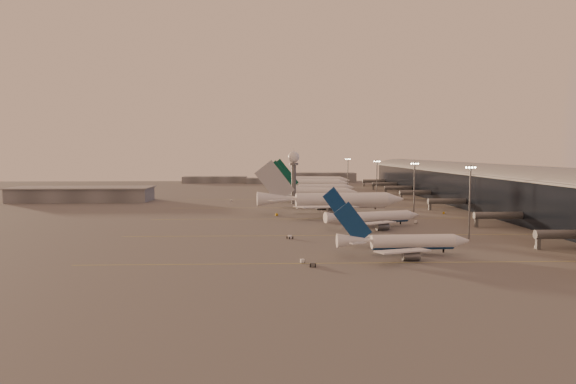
{
  "coord_description": "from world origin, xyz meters",
  "views": [
    {
      "loc": [
        -8.91,
        -167.63,
        29.25
      ],
      "look_at": [
        0.22,
        77.41,
        10.06
      ],
      "focal_mm": 32.0,
      "sensor_mm": 36.0,
      "label": 1
    }
  ],
  "objects": [
    {
      "name": "greentail_b",
      "position": [
        24.29,
        183.11,
        3.35
      ],
      "size": [
        52.2,
        42.19,
        18.97
      ],
      "color": "white",
      "rests_on": "ground"
    },
    {
      "name": "hangar",
      "position": [
        -120.0,
        140.0,
        4.32
      ],
      "size": [
        82.0,
        27.0,
        8.5
      ],
      "color": "#5B5E62",
      "rests_on": "ground"
    },
    {
      "name": "radar_tower",
      "position": [
        5.0,
        120.0,
        20.95
      ],
      "size": [
        6.4,
        6.4,
        31.1
      ],
      "color": "#595B60",
      "rests_on": "ground"
    },
    {
      "name": "narrowbody_mid",
      "position": [
        31.46,
        28.85,
        3.27
      ],
      "size": [
        40.25,
        31.66,
        16.15
      ],
      "color": "white",
      "rests_on": "ground"
    },
    {
      "name": "mast_c",
      "position": [
        50.0,
        110.0,
        13.74
      ],
      "size": [
        3.6,
        0.56,
        25.0
      ],
      "color": "#595B60",
      "rests_on": "ground"
    },
    {
      "name": "gsv_tug_far",
      "position": [
        16.18,
        102.59,
        0.51
      ],
      "size": [
        2.77,
        3.81,
        0.99
      ],
      "color": "silver",
      "rests_on": "ground"
    },
    {
      "name": "greentail_a",
      "position": [
        18.15,
        144.51,
        3.53
      ],
      "size": [
        54.5,
        43.6,
        20.0
      ],
      "color": "white",
      "rests_on": "ground"
    },
    {
      "name": "gsv_truck_b",
      "position": [
        51.45,
        37.86,
        1.17
      ],
      "size": [
        6.05,
        3.72,
        2.3
      ],
      "color": "silver",
      "rests_on": "ground"
    },
    {
      "name": "mast_d",
      "position": [
        48.0,
        200.0,
        13.74
      ],
      "size": [
        3.6,
        0.56,
        25.0
      ],
      "color": "#595B60",
      "rests_on": "ground"
    },
    {
      "name": "mast_a",
      "position": [
        58.0,
        0.0,
        13.74
      ],
      "size": [
        3.6,
        0.56,
        25.0
      ],
      "color": "#595B60",
      "rests_on": "ground"
    },
    {
      "name": "taxiway_markings",
      "position": [
        30.0,
        56.0,
        0.01
      ],
      "size": [
        180.0,
        185.25,
        0.02
      ],
      "color": "#D1C849",
      "rests_on": "ground"
    },
    {
      "name": "gsv_truck_a",
      "position": [
        0.24,
        -34.3,
        1.08
      ],
      "size": [
        5.57,
        3.49,
        2.12
      ],
      "color": "silver",
      "rests_on": "ground"
    },
    {
      "name": "distant_horizon",
      "position": [
        2.62,
        325.14,
        3.89
      ],
      "size": [
        165.0,
        37.5,
        9.0
      ],
      "color": "#5B5E62",
      "rests_on": "ground"
    },
    {
      "name": "terminal",
      "position": [
        107.88,
        110.09,
        10.52
      ],
      "size": [
        57.0,
        362.0,
        23.04
      ],
      "color": "black",
      "rests_on": "ground"
    },
    {
      "name": "gsv_catering_b",
      "position": [
        73.74,
        69.87,
        1.86
      ],
      "size": [
        4.96,
        3.72,
        3.72
      ],
      "color": "gold",
      "rests_on": "ground"
    },
    {
      "name": "widebody_white",
      "position": [
        21.32,
        76.14,
        4.43
      ],
      "size": [
        72.6,
        57.94,
        25.54
      ],
      "color": "white",
      "rests_on": "ground"
    },
    {
      "name": "gsv_tug_near",
      "position": [
        2.22,
        -39.23,
        0.53
      ],
      "size": [
        2.51,
        3.81,
        1.03
      ],
      "color": "#585B5D",
      "rests_on": "ground"
    },
    {
      "name": "gsv_catering_a",
      "position": [
        72.13,
        -17.27,
        1.82
      ],
      "size": [
        4.73,
        2.74,
        3.65
      ],
      "color": "silver",
      "rests_on": "ground"
    },
    {
      "name": "gsv_truck_d",
      "position": [
        -31.18,
        134.21,
        1.23
      ],
      "size": [
        2.76,
        6.17,
        2.41
      ],
      "color": "silver",
      "rests_on": "ground"
    },
    {
      "name": "ground",
      "position": [
        0.0,
        0.0,
        0.0
      ],
      "size": [
        700.0,
        700.0,
        0.0
      ],
      "primitive_type": "plane",
      "color": "#4E4C4C",
      "rests_on": "ground"
    },
    {
      "name": "greentail_c",
      "position": [
        21.14,
        220.94,
        4.04
      ],
      "size": [
        62.11,
        49.62,
        22.89
      ],
      "color": "white",
      "rests_on": "ground"
    },
    {
      "name": "gsv_truck_c",
      "position": [
        -5.02,
        65.66,
        1.21
      ],
      "size": [
        6.19,
        3.45,
        2.36
      ],
      "color": "gold",
      "rests_on": "ground"
    },
    {
      "name": "gsv_tug_mid",
      "position": [
        -1.9,
        3.45,
        0.56
      ],
      "size": [
        4.01,
        4.43,
        1.09
      ],
      "color": "silver",
      "rests_on": "ground"
    },
    {
      "name": "greentail_d",
      "position": [
        26.41,
        257.77,
        4.18
      ],
      "size": [
        64.9,
        52.08,
        23.65
      ],
      "color": "white",
      "rests_on": "ground"
    },
    {
      "name": "narrowbody_near",
      "position": [
        29.21,
        -25.04,
        3.12
      ],
      "size": [
        39.4,
        31.43,
        15.39
      ],
      "color": "white",
      "rests_on": "ground"
    },
    {
      "name": "mast_b",
      "position": [
        55.0,
        55.0,
        13.74
      ],
      "size": [
        3.6,
        0.56,
        25.0
      ],
      "color": "#595B60",
      "rests_on": "ground"
    },
    {
      "name": "gsv_tug_hangar",
      "position": [
        36.5,
        162.44,
        0.58
      ],
      "size": [
        4.14,
        2.71,
        1.13
      ],
      "color": "#585B5D",
      "rests_on": "ground"
    }
  ]
}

